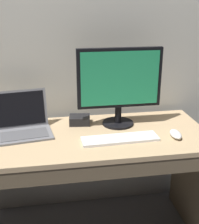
{
  "coord_description": "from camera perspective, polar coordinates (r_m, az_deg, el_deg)",
  "views": [
    {
      "loc": [
        -0.18,
        -1.65,
        1.5
      ],
      "look_at": [
        0.09,
        0.0,
        0.87
      ],
      "focal_mm": 49.64,
      "sensor_mm": 36.0,
      "label": 1
    }
  ],
  "objects": [
    {
      "name": "back_wall",
      "position": [
        2.05,
        -4.51,
        15.67
      ],
      "size": [
        4.43,
        0.04,
        2.65
      ],
      "primitive_type": "cube",
      "color": "beige",
      "rests_on": "ground"
    },
    {
      "name": "desk",
      "position": [
        1.92,
        -2.75,
        -10.35
      ],
      "size": [
        1.49,
        0.63,
        0.73
      ],
      "color": "tan",
      "rests_on": "ground"
    },
    {
      "name": "laptop_space_gray",
      "position": [
        1.9,
        -13.91,
        -2.31
      ],
      "size": [
        0.35,
        0.31,
        0.24
      ],
      "color": "slate",
      "rests_on": "desk"
    },
    {
      "name": "external_monitor",
      "position": [
        1.88,
        3.69,
        5.44
      ],
      "size": [
        0.52,
        0.2,
        0.49
      ],
      "color": "black",
      "rests_on": "desk"
    },
    {
      "name": "wired_keyboard",
      "position": [
        1.77,
        3.8,
        -4.92
      ],
      "size": [
        0.44,
        0.14,
        0.02
      ],
      "color": "white",
      "rests_on": "desk"
    },
    {
      "name": "computer_mouse",
      "position": [
        1.85,
        13.85,
        -3.98
      ],
      "size": [
        0.07,
        0.12,
        0.04
      ],
      "primitive_type": "ellipsoid",
      "rotation": [
        0.0,
        0.0,
        -0.05
      ],
      "color": "white",
      "rests_on": "desk"
    },
    {
      "name": "external_drive_box",
      "position": [
        1.98,
        -3.68,
        -1.47
      ],
      "size": [
        0.14,
        0.12,
        0.05
      ],
      "primitive_type": "cube",
      "rotation": [
        0.0,
        0.0,
        -0.12
      ],
      "color": "black",
      "rests_on": "desk"
    }
  ]
}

